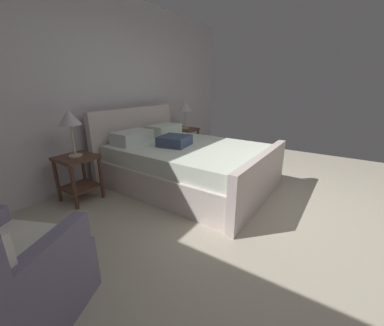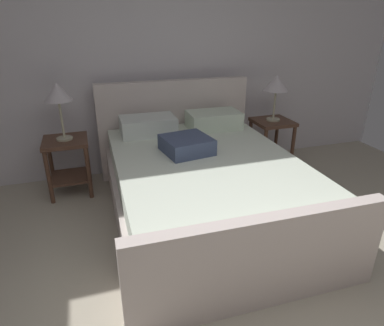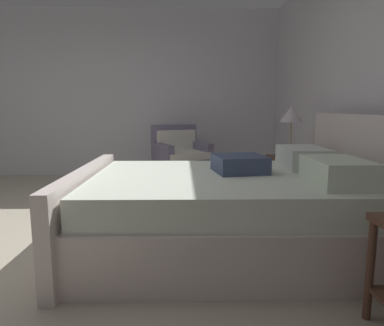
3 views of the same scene
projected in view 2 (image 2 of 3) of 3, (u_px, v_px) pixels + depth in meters
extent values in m
cube|color=silver|center=(152.00, 51.00, 3.80)|extent=(6.36, 0.12, 2.78)
cube|color=beige|center=(204.00, 199.00, 3.13)|extent=(1.64, 2.12, 0.40)
cube|color=beige|center=(174.00, 128.00, 3.95)|extent=(1.73, 0.13, 1.10)
cube|color=beige|center=(261.00, 263.00, 2.11)|extent=(1.73, 0.13, 0.67)
cube|color=silver|center=(205.00, 168.00, 3.01)|extent=(1.56, 2.06, 0.22)
cube|color=silver|center=(148.00, 126.00, 3.51)|extent=(0.57, 0.37, 0.18)
cube|color=silver|center=(214.00, 120.00, 3.70)|extent=(0.57, 0.37, 0.18)
cube|color=#3C4866|center=(187.00, 145.00, 3.04)|extent=(0.46, 0.46, 0.14)
cube|color=#533627|center=(273.00, 122.00, 4.08)|extent=(0.44, 0.44, 0.04)
cube|color=#533627|center=(270.00, 153.00, 4.24)|extent=(0.40, 0.40, 0.02)
cylinder|color=#533627|center=(264.00, 152.00, 3.98)|extent=(0.04, 0.04, 0.56)
cylinder|color=#533627|center=(292.00, 149.00, 4.08)|extent=(0.04, 0.04, 0.56)
cylinder|color=#533627|center=(250.00, 142.00, 4.31)|extent=(0.04, 0.04, 0.56)
cylinder|color=#533627|center=(276.00, 139.00, 4.42)|extent=(0.04, 0.04, 0.56)
cylinder|color=#B7B293|center=(273.00, 119.00, 4.07)|extent=(0.16, 0.16, 0.02)
cylinder|color=#B7B293|center=(274.00, 105.00, 3.99)|extent=(0.02, 0.02, 0.34)
cone|color=silver|center=(277.00, 83.00, 3.89)|extent=(0.29, 0.29, 0.18)
cube|color=#533627|center=(65.00, 141.00, 3.45)|extent=(0.44, 0.44, 0.04)
cube|color=#533627|center=(71.00, 177.00, 3.61)|extent=(0.40, 0.40, 0.02)
cylinder|color=#533627|center=(49.00, 178.00, 3.35)|extent=(0.04, 0.04, 0.56)
cylinder|color=#533627|center=(89.00, 173.00, 3.46)|extent=(0.04, 0.04, 0.56)
cylinder|color=#533627|center=(51.00, 163.00, 3.68)|extent=(0.04, 0.04, 0.56)
cylinder|color=#533627|center=(87.00, 159.00, 3.79)|extent=(0.04, 0.04, 0.56)
cylinder|color=#B7B293|center=(65.00, 138.00, 3.44)|extent=(0.16, 0.16, 0.02)
cylinder|color=#B7B293|center=(62.00, 120.00, 3.36)|extent=(0.02, 0.02, 0.38)
cone|color=silver|center=(57.00, 92.00, 3.25)|extent=(0.27, 0.27, 0.18)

